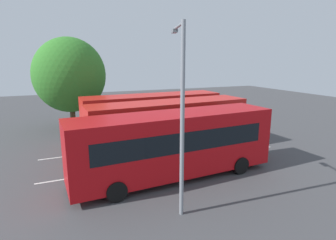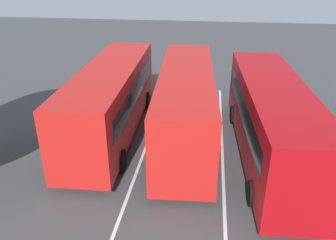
{
  "view_description": "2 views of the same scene",
  "coord_description": "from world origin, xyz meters",
  "px_view_note": "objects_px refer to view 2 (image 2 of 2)",
  "views": [
    {
      "loc": [
        -6.02,
        -15.55,
        5.9
      ],
      "look_at": [
        0.86,
        1.07,
        1.9
      ],
      "focal_mm": 29.07,
      "sensor_mm": 36.0,
      "label": 1
    },
    {
      "loc": [
        -14.01,
        -1.09,
        7.79
      ],
      "look_at": [
        -0.6,
        0.71,
        1.42
      ],
      "focal_mm": 36.29,
      "sensor_mm": 36.0,
      "label": 2
    }
  ],
  "objects_px": {
    "bus_center_left": "(186,103)",
    "pedestrian": "(137,71)",
    "bus_far_left": "(271,118)",
    "bus_center_right": "(112,98)"
  },
  "relations": [
    {
      "from": "bus_center_right",
      "to": "pedestrian",
      "type": "relative_size",
      "value": 6.56
    },
    {
      "from": "bus_far_left",
      "to": "bus_center_right",
      "type": "distance_m",
      "value": 7.4
    },
    {
      "from": "bus_far_left",
      "to": "bus_center_left",
      "type": "bearing_deg",
      "value": 67.76
    },
    {
      "from": "bus_far_left",
      "to": "pedestrian",
      "type": "height_order",
      "value": "bus_far_left"
    },
    {
      "from": "bus_center_right",
      "to": "pedestrian",
      "type": "distance_m",
      "value": 7.25
    },
    {
      "from": "bus_far_left",
      "to": "bus_center_left",
      "type": "xyz_separation_m",
      "value": [
        1.26,
        3.68,
        0.0
      ]
    },
    {
      "from": "pedestrian",
      "to": "bus_center_left",
      "type": "bearing_deg",
      "value": 44.29
    },
    {
      "from": "bus_far_left",
      "to": "pedestrian",
      "type": "xyz_separation_m",
      "value": [
        8.58,
        7.63,
        -0.88
      ]
    },
    {
      "from": "bus_center_left",
      "to": "pedestrian",
      "type": "bearing_deg",
      "value": 24.79
    },
    {
      "from": "bus_far_left",
      "to": "pedestrian",
      "type": "distance_m",
      "value": 11.52
    }
  ]
}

